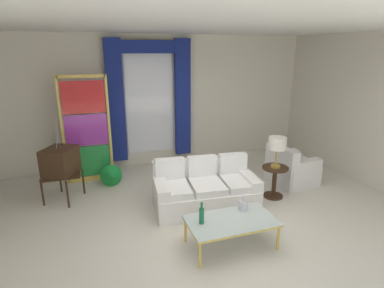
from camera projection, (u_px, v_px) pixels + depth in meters
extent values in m
plane|color=silver|center=(207.00, 222.00, 5.01)|extent=(16.00, 16.00, 0.00)
cube|color=silver|center=(161.00, 101.00, 7.34)|extent=(8.00, 0.12, 3.00)
cube|color=silver|center=(367.00, 110.00, 6.25)|extent=(0.12, 7.00, 3.00)
cube|color=white|center=(191.00, 26.00, 4.85)|extent=(8.00, 7.60, 0.04)
cube|color=white|center=(149.00, 100.00, 7.17)|extent=(1.10, 0.02, 2.50)
cylinder|color=gold|center=(148.00, 40.00, 6.71)|extent=(2.00, 0.04, 0.04)
cube|color=navy|center=(116.00, 102.00, 6.84)|extent=(0.36, 0.12, 2.70)
cube|color=navy|center=(183.00, 99.00, 7.32)|extent=(0.36, 0.12, 2.70)
cube|color=navy|center=(148.00, 47.00, 6.74)|extent=(1.80, 0.10, 0.28)
cube|color=white|center=(205.00, 197.00, 5.43)|extent=(1.82, 1.07, 0.38)
cube|color=white|center=(200.00, 178.00, 5.72)|extent=(1.75, 0.37, 0.78)
cube|color=white|center=(247.00, 188.00, 5.57)|extent=(0.28, 0.87, 0.56)
cube|color=white|center=(161.00, 197.00, 5.23)|extent=(0.28, 0.87, 0.56)
cube|color=white|center=(238.00, 182.00, 5.44)|extent=(0.60, 0.79, 0.12)
cube|color=white|center=(232.00, 164.00, 5.67)|extent=(0.52, 0.19, 0.40)
cube|color=white|center=(206.00, 185.00, 5.31)|extent=(0.60, 0.79, 0.12)
cube|color=white|center=(202.00, 167.00, 5.54)|extent=(0.52, 0.19, 0.40)
cube|color=white|center=(173.00, 189.00, 5.18)|extent=(0.60, 0.79, 0.12)
cube|color=white|center=(170.00, 169.00, 5.42)|extent=(0.52, 0.19, 0.40)
cube|color=silver|center=(231.00, 220.00, 4.30)|extent=(1.23, 0.67, 0.02)
cube|color=gold|center=(222.00, 211.00, 4.59)|extent=(1.23, 0.04, 0.03)
cube|color=gold|center=(242.00, 234.00, 4.02)|extent=(1.23, 0.04, 0.03)
cube|color=gold|center=(191.00, 229.00, 4.12)|extent=(0.04, 0.67, 0.03)
cube|color=gold|center=(269.00, 215.00, 4.49)|extent=(0.04, 0.67, 0.03)
cylinder|color=gold|center=(186.00, 230.00, 4.45)|extent=(0.04, 0.04, 0.38)
cylinder|color=gold|center=(256.00, 216.00, 4.81)|extent=(0.04, 0.04, 0.38)
cylinder|color=gold|center=(200.00, 255.00, 3.91)|extent=(0.04, 0.04, 0.38)
cylinder|color=gold|center=(278.00, 238.00, 4.27)|extent=(0.04, 0.04, 0.38)
cylinder|color=#196B3D|center=(202.00, 216.00, 4.18)|extent=(0.07, 0.07, 0.22)
cylinder|color=#196B3D|center=(202.00, 207.00, 4.14)|extent=(0.03, 0.03, 0.06)
sphere|color=#196B3D|center=(202.00, 204.00, 4.12)|extent=(0.04, 0.04, 0.04)
cylinder|color=silver|center=(243.00, 205.00, 4.55)|extent=(0.13, 0.13, 0.13)
cylinder|color=silver|center=(243.00, 200.00, 4.53)|extent=(0.05, 0.05, 0.05)
sphere|color=silver|center=(243.00, 197.00, 4.51)|extent=(0.06, 0.06, 0.06)
cube|color=#382314|center=(62.00, 174.00, 5.62)|extent=(0.62, 0.54, 0.03)
cylinder|color=#382314|center=(42.00, 193.00, 5.47)|extent=(0.04, 0.04, 0.50)
cylinder|color=#382314|center=(60.00, 180.00, 6.00)|extent=(0.04, 0.04, 0.50)
cylinder|color=#382314|center=(67.00, 195.00, 5.39)|extent=(0.04, 0.04, 0.50)
cylinder|color=#382314|center=(83.00, 182.00, 5.92)|extent=(0.04, 0.04, 0.50)
cube|color=#382314|center=(60.00, 161.00, 5.55)|extent=(0.69, 0.72, 0.48)
cube|color=black|center=(48.00, 159.00, 5.58)|extent=(0.20, 0.35, 0.30)
cylinder|color=gold|center=(47.00, 171.00, 5.56)|extent=(0.03, 0.04, 0.04)
cylinder|color=gold|center=(52.00, 167.00, 5.71)|extent=(0.03, 0.04, 0.04)
cylinder|color=silver|center=(57.00, 138.00, 5.43)|extent=(0.07, 0.12, 0.34)
cylinder|color=silver|center=(57.00, 138.00, 5.43)|extent=(0.07, 0.12, 0.34)
cube|color=white|center=(293.00, 173.00, 6.47)|extent=(0.88, 0.88, 0.40)
cube|color=white|center=(294.00, 162.00, 6.39)|extent=(0.76, 0.76, 0.10)
cube|color=white|center=(281.00, 166.00, 6.28)|extent=(0.28, 0.82, 0.80)
cube|color=white|center=(283.00, 164.00, 6.72)|extent=(0.75, 0.26, 0.58)
cube|color=white|center=(304.00, 174.00, 6.16)|extent=(0.75, 0.26, 0.58)
cube|color=gold|center=(63.00, 132.00, 6.14)|extent=(0.05, 0.05, 2.20)
cube|color=gold|center=(109.00, 128.00, 6.42)|extent=(0.05, 0.05, 2.20)
cube|color=gold|center=(81.00, 76.00, 5.97)|extent=(0.90, 0.05, 0.06)
cube|color=gold|center=(91.00, 178.00, 6.59)|extent=(0.90, 0.05, 0.10)
cube|color=#238E3D|center=(90.00, 161.00, 6.47)|extent=(0.82, 0.02, 0.64)
cube|color=purple|center=(87.00, 130.00, 6.28)|extent=(0.82, 0.02, 0.64)
cube|color=red|center=(83.00, 97.00, 6.08)|extent=(0.82, 0.02, 0.64)
cylinder|color=beige|center=(112.00, 183.00, 6.42)|extent=(0.16, 0.16, 0.06)
ellipsoid|color=#1A5094|center=(111.00, 178.00, 6.38)|extent=(0.18, 0.32, 0.20)
sphere|color=#1A5094|center=(110.00, 170.00, 6.48)|extent=(0.09, 0.09, 0.09)
cone|color=gold|center=(110.00, 169.00, 6.53)|extent=(0.02, 0.04, 0.02)
cone|color=green|center=(112.00, 176.00, 6.19)|extent=(0.44, 0.40, 0.50)
cylinder|color=#382314|center=(275.00, 168.00, 5.71)|extent=(0.48, 0.48, 0.03)
cylinder|color=#382314|center=(274.00, 182.00, 5.79)|extent=(0.08, 0.08, 0.55)
cylinder|color=#382314|center=(273.00, 196.00, 5.87)|extent=(0.36, 0.36, 0.03)
cylinder|color=#B29338|center=(276.00, 166.00, 5.70)|extent=(0.18, 0.18, 0.04)
cylinder|color=#B29338|center=(276.00, 156.00, 5.64)|extent=(0.03, 0.03, 0.36)
cylinder|color=silver|center=(277.00, 143.00, 5.57)|extent=(0.32, 0.32, 0.22)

